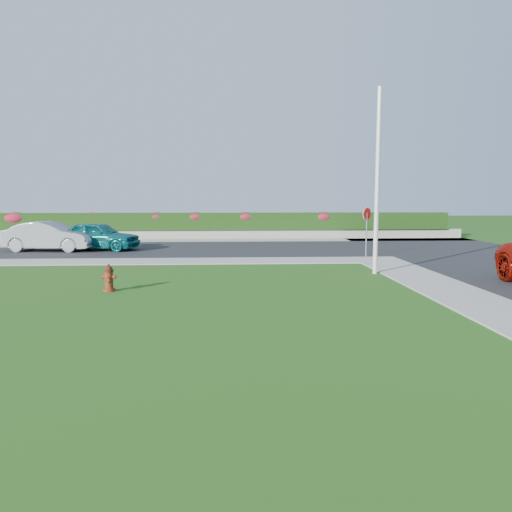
{
  "coord_description": "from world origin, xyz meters",
  "views": [
    {
      "loc": [
        0.62,
        -12.15,
        2.73
      ],
      "look_at": [
        1.41,
        3.28,
        0.9
      ],
      "focal_mm": 35.0,
      "sensor_mm": 36.0,
      "label": 1
    }
  ],
  "objects": [
    {
      "name": "street_far",
      "position": [
        -5.0,
        14.0,
        0.02
      ],
      "size": [
        26.0,
        8.0,
        0.04
      ],
      "primitive_type": "cube",
      "color": "black",
      "rests_on": "ground"
    },
    {
      "name": "sedan_teal",
      "position": [
        -6.15,
        13.58,
        0.76
      ],
      "size": [
        4.5,
        2.59,
        1.44
      ],
      "primitive_type": "imported",
      "rotation": [
        0.0,
        0.0,
        1.35
      ],
      "color": "#0D6064",
      "rests_on": "street_far"
    },
    {
      "name": "sidewalk_far",
      "position": [
        -6.0,
        9.0,
        0.02
      ],
      "size": [
        24.0,
        2.0,
        0.04
      ],
      "primitive_type": "cube",
      "color": "gray",
      "rests_on": "ground"
    },
    {
      "name": "fire_hydrant",
      "position": [
        -2.92,
        2.35,
        0.38
      ],
      "size": [
        0.41,
        0.39,
        0.8
      ],
      "rotation": [
        0.0,
        0.0,
        -0.05
      ],
      "color": "#510F0C",
      "rests_on": "ground"
    },
    {
      "name": "retaining_wall",
      "position": [
        -1.0,
        20.5,
        0.3
      ],
      "size": [
        34.0,
        0.4,
        0.6
      ],
      "primitive_type": "cube",
      "color": "gray",
      "rests_on": "ground"
    },
    {
      "name": "flower_clump_d",
      "position": [
        -1.68,
        20.5,
        1.45
      ],
      "size": [
        1.28,
        0.82,
        0.64
      ],
      "primitive_type": "ellipsoid",
      "color": "#BF203B",
      "rests_on": "hedge"
    },
    {
      "name": "curb_corner",
      "position": [
        7.0,
        9.0,
        0.02
      ],
      "size": [
        2.0,
        2.0,
        0.04
      ],
      "primitive_type": "cube",
      "color": "gray",
      "rests_on": "ground"
    },
    {
      "name": "flower_clump_c",
      "position": [
        -4.19,
        20.5,
        1.46
      ],
      "size": [
        1.2,
        0.77,
        0.6
      ],
      "primitive_type": "ellipsoid",
      "color": "#BF203B",
      "rests_on": "hedge"
    },
    {
      "name": "ground",
      "position": [
        0.0,
        0.0,
        0.0
      ],
      "size": [
        120.0,
        120.0,
        0.0
      ],
      "primitive_type": "plane",
      "color": "black",
      "rests_on": "ground"
    },
    {
      "name": "utility_pole",
      "position": [
        5.78,
        5.29,
        3.25
      ],
      "size": [
        0.16,
        0.16,
        6.51
      ],
      "primitive_type": "cylinder",
      "color": "silver",
      "rests_on": "ground"
    },
    {
      "name": "sidewalk_beyond",
      "position": [
        -1.0,
        19.0,
        0.02
      ],
      "size": [
        34.0,
        2.0,
        0.04
      ],
      "primitive_type": "cube",
      "color": "gray",
      "rests_on": "ground"
    },
    {
      "name": "sedan_silver",
      "position": [
        -8.44,
        13.2,
        0.77
      ],
      "size": [
        4.58,
        1.98,
        1.47
      ],
      "primitive_type": "imported",
      "rotation": [
        0.0,
        0.0,
        1.47
      ],
      "color": "#A1A2A8",
      "rests_on": "street_far"
    },
    {
      "name": "flower_clump_e",
      "position": [
        1.6,
        20.5,
        1.44
      ],
      "size": [
        1.31,
        0.84,
        0.66
      ],
      "primitive_type": "ellipsoid",
      "color": "#BF203B",
      "rests_on": "hedge"
    },
    {
      "name": "flower_clump_a",
      "position": [
        -13.13,
        20.5,
        1.39
      ],
      "size": [
        1.56,
        1.0,
        0.78
      ],
      "primitive_type": "ellipsoid",
      "color": "#BF203B",
      "rests_on": "hedge"
    },
    {
      "name": "stop_sign",
      "position": [
        6.77,
        10.09,
        1.67
      ],
      "size": [
        0.5,
        0.4,
        2.28
      ],
      "rotation": [
        0.0,
        0.0,
        0.28
      ],
      "color": "slate",
      "rests_on": "ground"
    },
    {
      "name": "flower_clump_b",
      "position": [
        -8.33,
        20.5,
        1.5
      ],
      "size": [
        1.02,
        0.66,
        0.51
      ],
      "primitive_type": "ellipsoid",
      "color": "#BF203B",
      "rests_on": "hedge"
    },
    {
      "name": "hedge",
      "position": [
        -1.0,
        20.6,
        1.15
      ],
      "size": [
        32.0,
        0.9,
        1.1
      ],
      "primitive_type": "cube",
      "color": "black",
      "rests_on": "retaining_wall"
    },
    {
      "name": "flower_clump_f",
      "position": [
        6.71,
        20.5,
        1.43
      ],
      "size": [
        1.36,
        0.88,
        0.68
      ],
      "primitive_type": "ellipsoid",
      "color": "#BF203B",
      "rests_on": "hedge"
    }
  ]
}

